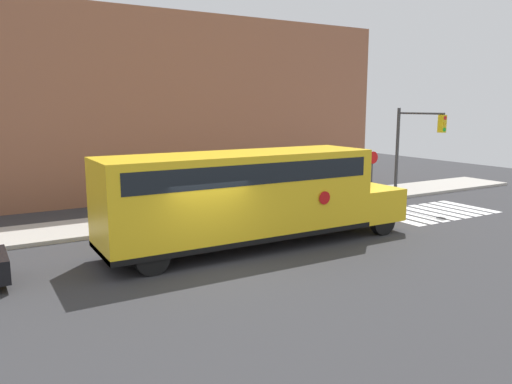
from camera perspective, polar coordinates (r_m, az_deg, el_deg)
name	(u,v)px	position (r m, az deg, el deg)	size (l,w,h in m)	color
ground_plane	(213,267)	(14.97, -4.99, -8.55)	(60.00, 60.00, 0.00)	#333335
sidewalk_strip	(143,221)	(20.80, -12.75, -3.30)	(44.00, 3.00, 0.15)	#B2ADA3
building_backdrop	(99,107)	(26.55, -17.50, 9.30)	(32.00, 4.00, 9.35)	#935B42
crosswalk_stripes	(433,212)	(23.78, 19.58, -2.16)	(5.40, 3.20, 0.01)	white
school_bus	(249,194)	(16.56, -0.80, -0.18)	(11.05, 2.57, 3.20)	yellow
stop_sign	(372,170)	(25.26, 13.15, 2.51)	(0.60, 0.10, 2.50)	#38383A
traffic_light	(413,140)	(25.50, 17.51, 5.67)	(0.28, 2.88, 4.61)	#38383A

